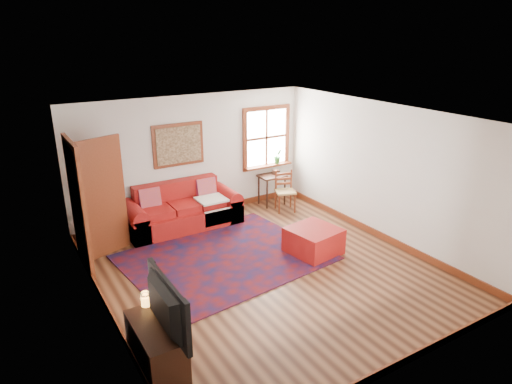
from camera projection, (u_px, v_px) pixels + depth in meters
ground at (265, 269)px, 7.42m from camera, size 5.50×5.50×0.00m
room_envelope at (265, 172)px, 6.87m from camera, size 5.04×5.54×2.52m
window at (268, 144)px, 10.02m from camera, size 1.18×0.20×1.38m
doorway at (92, 200)px, 7.41m from camera, size 0.89×1.08×2.14m
framed_artwork at (178, 145)px, 8.93m from camera, size 1.05×0.07×0.85m
persian_rug at (225, 257)px, 7.78m from camera, size 3.45×2.89×0.02m
red_leather_sofa at (182, 212)px, 8.96m from camera, size 2.22×0.92×0.87m
red_ottoman at (314, 241)px, 7.91m from camera, size 0.90×0.90×0.45m
side_table at (272, 180)px, 10.01m from camera, size 0.56×0.42×0.68m
ladder_back_chair at (285, 189)px, 9.73m from camera, size 0.51×0.49×0.86m
media_cabinet at (156, 346)px, 5.21m from camera, size 0.44×0.98×0.54m
television at (159, 308)px, 4.91m from camera, size 0.15×1.11×0.64m
candle_hurricane at (146, 300)px, 5.47m from camera, size 0.12×0.12×0.18m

